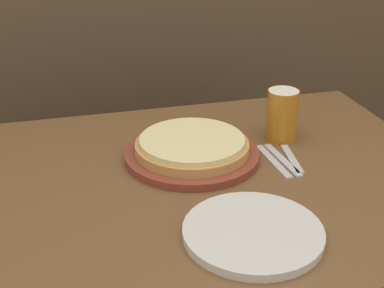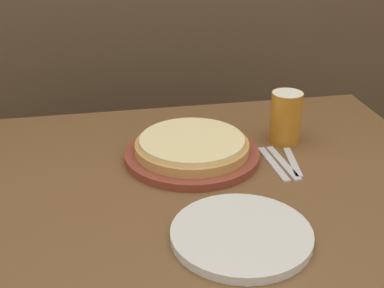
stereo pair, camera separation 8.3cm
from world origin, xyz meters
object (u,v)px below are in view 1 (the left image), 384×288
beer_glass (282,113)px  dinner_knife (283,160)px  pizza_on_board (192,149)px  spoon (292,159)px  dinner_plate (253,232)px  fork (273,161)px

beer_glass → dinner_knife: (-0.05, -0.12, -0.07)m
pizza_on_board → spoon: size_ratio=2.21×
pizza_on_board → beer_glass: bearing=11.1°
pizza_on_board → beer_glass: beer_glass is taller
dinner_knife → pizza_on_board: bearing=161.7°
dinner_plate → dinner_knife: dinner_plate is taller
spoon → dinner_knife: bearing=180.0°
pizza_on_board → spoon: bearing=-16.5°
pizza_on_board → spoon: 0.25m
dinner_plate → fork: dinner_plate is taller
beer_glass → dinner_plate: size_ratio=0.50×
fork → dinner_knife: 0.02m
spoon → fork: bearing=180.0°
fork → beer_glass: bearing=59.9°
pizza_on_board → dinner_plate: (0.03, -0.35, -0.02)m
beer_glass → fork: size_ratio=0.77×
spoon → dinner_plate: bearing=-126.8°
beer_glass → dinner_knife: bearing=-110.6°
pizza_on_board → beer_glass: (0.26, 0.05, 0.05)m
beer_glass → dinner_plate: 0.47m
pizza_on_board → dinner_plate: bearing=-85.0°
dinner_plate → fork: bearing=60.3°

